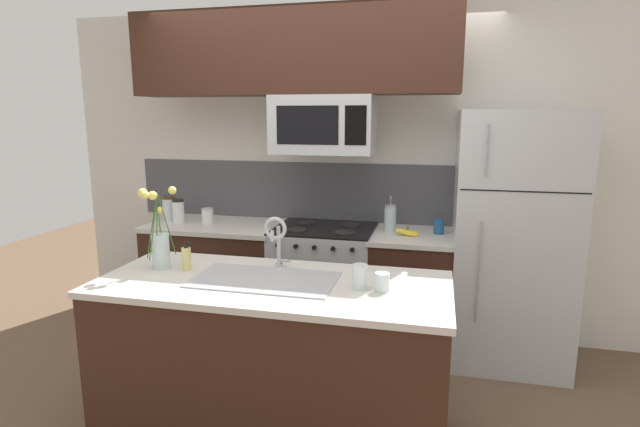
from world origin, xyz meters
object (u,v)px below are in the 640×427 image
(sink_faucet, at_px, (276,235))
(drinking_glass, at_px, (360,277))
(refrigerator, at_px, (512,239))
(storage_jar_medium, at_px, (178,211))
(stove_range, at_px, (324,285))
(spare_glass, at_px, (382,282))
(storage_jar_tall, at_px, (169,208))
(storage_jar_short, at_px, (208,216))
(dish_soap_bottle, at_px, (186,258))
(banana_bunch, at_px, (407,233))
(coffee_tin, at_px, (439,226))
(flower_vase, at_px, (160,243))
(microwave, at_px, (324,125))
(french_press, at_px, (390,218))

(sink_faucet, height_order, drinking_glass, sink_faucet)
(refrigerator, xyz_separation_m, storage_jar_medium, (-2.58, -0.05, 0.10))
(stove_range, bearing_deg, spare_glass, -65.27)
(storage_jar_tall, height_order, storage_jar_short, storage_jar_tall)
(storage_jar_tall, height_order, spare_glass, storage_jar_tall)
(stove_range, relative_size, dish_soap_bottle, 5.64)
(refrigerator, relative_size, banana_bunch, 9.48)
(coffee_tin, distance_m, sink_faucet, 1.42)
(coffee_tin, height_order, drinking_glass, drinking_glass)
(stove_range, bearing_deg, coffee_tin, 3.35)
(storage_jar_tall, relative_size, flower_vase, 0.43)
(drinking_glass, bearing_deg, sink_faucet, 156.78)
(storage_jar_tall, bearing_deg, storage_jar_medium, -26.05)
(sink_faucet, distance_m, dish_soap_bottle, 0.52)
(microwave, xyz_separation_m, spare_glass, (0.58, -1.25, -0.75))
(stove_range, height_order, microwave, microwave)
(storage_jar_short, height_order, coffee_tin, storage_jar_short)
(refrigerator, distance_m, sink_faucet, 1.77)
(storage_jar_medium, xyz_separation_m, french_press, (1.71, 0.09, 0.00))
(banana_bunch, distance_m, coffee_tin, 0.25)
(refrigerator, relative_size, coffee_tin, 16.44)
(flower_vase, bearing_deg, stove_range, 59.60)
(stove_range, xyz_separation_m, storage_jar_short, (-0.97, -0.00, 0.51))
(storage_jar_short, xyz_separation_m, drinking_glass, (1.44, -1.26, 0.00))
(microwave, bearing_deg, drinking_glass, -69.20)
(sink_faucet, bearing_deg, spare_glass, -20.06)
(storage_jar_short, xyz_separation_m, dish_soap_bottle, (0.44, -1.18, 0.01))
(refrigerator, height_order, dish_soap_bottle, refrigerator)
(french_press, relative_size, flower_vase, 0.57)
(dish_soap_bottle, bearing_deg, stove_range, 65.78)
(stove_range, height_order, refrigerator, refrigerator)
(storage_jar_tall, height_order, sink_faucet, sink_faucet)
(stove_range, xyz_separation_m, microwave, (0.00, -0.02, 1.24))
(french_press, xyz_separation_m, spare_glass, (0.09, -1.33, -0.05))
(stove_range, relative_size, storage_jar_tall, 4.61)
(coffee_tin, xyz_separation_m, drinking_glass, (-0.38, -1.31, 0.01))
(stove_range, relative_size, coffee_tin, 8.45)
(spare_glass, relative_size, flower_vase, 0.20)
(microwave, height_order, dish_soap_bottle, microwave)
(sink_faucet, xyz_separation_m, dish_soap_bottle, (-0.49, -0.14, -0.13))
(french_press, distance_m, drinking_glass, 1.32)
(sink_faucet, bearing_deg, refrigerator, 37.06)
(coffee_tin, xyz_separation_m, spare_glass, (-0.27, -1.32, -0.01))
(banana_bunch, relative_size, coffee_tin, 1.73)
(flower_vase, bearing_deg, refrigerator, 30.29)
(refrigerator, bearing_deg, coffee_tin, 176.61)
(coffee_tin, distance_m, dish_soap_bottle, 1.85)
(banana_bunch, xyz_separation_m, spare_glass, (-0.05, -1.21, 0.02))
(refrigerator, xyz_separation_m, spare_glass, (-0.78, -1.29, 0.05))
(stove_range, xyz_separation_m, flower_vase, (-0.69, -1.18, 0.60))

